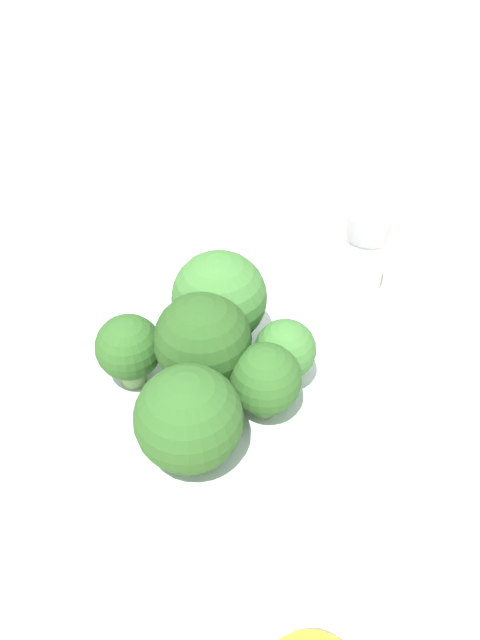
% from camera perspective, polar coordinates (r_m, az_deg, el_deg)
% --- Properties ---
extents(ground_plane, '(3.00, 3.00, 0.00)m').
position_cam_1_polar(ground_plane, '(0.43, 0.00, -8.67)').
color(ground_plane, beige).
extents(bowl, '(0.22, 0.22, 0.05)m').
position_cam_1_polar(bowl, '(0.41, 0.00, -6.33)').
color(bowl, silver).
rests_on(bowl, ground_plane).
extents(broccoli_floret_0, '(0.06, 0.06, 0.07)m').
position_cam_1_polar(broccoli_floret_0, '(0.37, -1.90, 1.97)').
color(broccoli_floret_0, '#84AD66').
rests_on(broccoli_floret_0, bowl).
extents(broccoli_floret_1, '(0.04, 0.04, 0.05)m').
position_cam_1_polar(broccoli_floret_1, '(0.34, 2.77, -5.38)').
color(broccoli_floret_1, '#7A9E5B').
rests_on(broccoli_floret_1, bowl).
extents(broccoli_floret_2, '(0.06, 0.06, 0.06)m').
position_cam_1_polar(broccoli_floret_2, '(0.32, -4.72, -9.02)').
color(broccoli_floret_2, '#84AD66').
rests_on(broccoli_floret_2, bowl).
extents(broccoli_floret_3, '(0.05, 0.05, 0.07)m').
position_cam_1_polar(broccoli_floret_3, '(0.35, -3.42, -1.98)').
color(broccoli_floret_3, '#7A9E5B').
rests_on(broccoli_floret_3, bowl).
extents(broccoli_floret_4, '(0.04, 0.04, 0.05)m').
position_cam_1_polar(broccoli_floret_4, '(0.36, 4.15, -2.85)').
color(broccoli_floret_4, '#84AD66').
rests_on(broccoli_floret_4, bowl).
extents(broccoli_floret_5, '(0.04, 0.04, 0.05)m').
position_cam_1_polar(broccoli_floret_5, '(0.36, -10.12, -2.62)').
color(broccoli_floret_5, '#7A9E5B').
rests_on(broccoli_floret_5, bowl).
extents(pepper_shaker, '(0.03, 0.03, 0.08)m').
position_cam_1_polar(pepper_shaker, '(0.49, 11.22, 5.44)').
color(pepper_shaker, silver).
rests_on(pepper_shaker, ground_plane).
extents(almond_crumb_0, '(0.01, 0.01, 0.01)m').
position_cam_1_polar(almond_crumb_0, '(0.47, -15.45, -4.26)').
color(almond_crumb_0, olive).
rests_on(almond_crumb_0, ground_plane).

